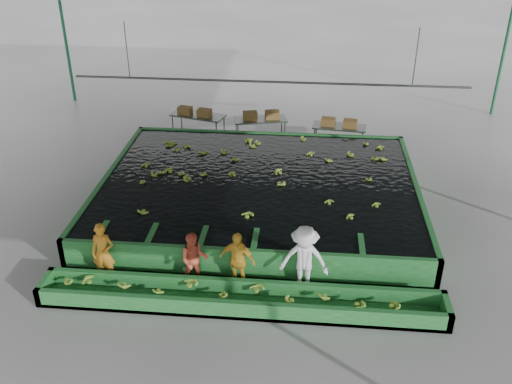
# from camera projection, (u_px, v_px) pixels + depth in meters

# --- Properties ---
(ground) EXTENTS (80.00, 80.00, 0.00)m
(ground) POSITION_uv_depth(u_px,v_px,m) (254.00, 229.00, 17.17)
(ground) COLOR gray
(ground) RESTS_ON ground
(shed_roof) EXTENTS (20.00, 22.00, 0.04)m
(shed_roof) POSITION_uv_depth(u_px,v_px,m) (254.00, 66.00, 14.79)
(shed_roof) COLOR gray
(shed_roof) RESTS_ON shed_posts
(shed_posts) EXTENTS (20.00, 22.00, 5.00)m
(shed_posts) POSITION_uv_depth(u_px,v_px,m) (254.00, 154.00, 15.98)
(shed_posts) COLOR #1E653D
(shed_posts) RESTS_ON ground
(flotation_tank) EXTENTS (10.00, 8.00, 0.90)m
(flotation_tank) POSITION_uv_depth(u_px,v_px,m) (259.00, 192.00, 18.27)
(flotation_tank) COLOR #236C2E
(flotation_tank) RESTS_ON ground
(tank_water) EXTENTS (9.70, 7.70, 0.00)m
(tank_water) POSITION_uv_depth(u_px,v_px,m) (259.00, 181.00, 18.08)
(tank_water) COLOR black
(tank_water) RESTS_ON flotation_tank
(sorting_trough) EXTENTS (10.00, 1.00, 0.50)m
(sorting_trough) POSITION_uv_depth(u_px,v_px,m) (240.00, 299.00, 13.91)
(sorting_trough) COLOR #236C2E
(sorting_trough) RESTS_ON ground
(cableway_rail) EXTENTS (0.08, 0.08, 14.00)m
(cableway_rail) POSITION_uv_depth(u_px,v_px,m) (268.00, 82.00, 20.11)
(cableway_rail) COLOR #59605B
(cableway_rail) RESTS_ON shed_roof
(rail_hanger_left) EXTENTS (0.04, 0.04, 2.00)m
(rail_hanger_left) POSITION_uv_depth(u_px,v_px,m) (127.00, 50.00, 20.05)
(rail_hanger_left) COLOR #59605B
(rail_hanger_left) RESTS_ON shed_roof
(rail_hanger_right) EXTENTS (0.04, 0.04, 2.00)m
(rail_hanger_right) POSITION_uv_depth(u_px,v_px,m) (416.00, 57.00, 19.22)
(rail_hanger_right) COLOR #59605B
(rail_hanger_right) RESTS_ON shed_roof
(worker_a) EXTENTS (0.60, 0.40, 1.65)m
(worker_a) POSITION_uv_depth(u_px,v_px,m) (103.00, 253.00, 14.64)
(worker_a) COLOR #C5781D
(worker_a) RESTS_ON ground
(worker_b) EXTENTS (0.85, 0.72, 1.52)m
(worker_b) POSITION_uv_depth(u_px,v_px,m) (194.00, 260.00, 14.47)
(worker_b) COLOR #C74E35
(worker_b) RESTS_ON ground
(worker_c) EXTENTS (1.02, 0.64, 1.63)m
(worker_c) POSITION_uv_depth(u_px,v_px,m) (237.00, 260.00, 14.35)
(worker_c) COLOR gold
(worker_c) RESTS_ON ground
(worker_d) EXTENTS (1.27, 0.80, 1.88)m
(worker_d) POSITION_uv_depth(u_px,v_px,m) (304.00, 260.00, 14.15)
(worker_d) COLOR white
(worker_d) RESTS_ON ground
(packing_table_left) EXTENTS (2.31, 1.41, 0.98)m
(packing_table_left) POSITION_uv_depth(u_px,v_px,m) (198.00, 126.00, 23.14)
(packing_table_left) COLOR #59605B
(packing_table_left) RESTS_ON ground
(packing_table_mid) EXTENTS (2.20, 1.27, 0.94)m
(packing_table_mid) POSITION_uv_depth(u_px,v_px,m) (260.00, 130.00, 22.84)
(packing_table_mid) COLOR #59605B
(packing_table_mid) RESTS_ON ground
(packing_table_right) EXTENTS (2.11, 1.03, 0.92)m
(packing_table_right) POSITION_uv_depth(u_px,v_px,m) (339.00, 137.00, 22.21)
(packing_table_right) COLOR #59605B
(packing_table_right) RESTS_ON ground
(box_stack_left) EXTENTS (1.43, 0.69, 0.30)m
(box_stack_left) POSITION_uv_depth(u_px,v_px,m) (195.00, 115.00, 22.84)
(box_stack_left) COLOR brown
(box_stack_left) RESTS_ON packing_table_left
(box_stack_mid) EXTENTS (1.49, 0.70, 0.31)m
(box_stack_mid) POSITION_uv_depth(u_px,v_px,m) (261.00, 119.00, 22.59)
(box_stack_mid) COLOR brown
(box_stack_mid) RESTS_ON packing_table_mid
(box_stack_right) EXTENTS (1.41, 0.58, 0.29)m
(box_stack_right) POSITION_uv_depth(u_px,v_px,m) (339.00, 126.00, 21.96)
(box_stack_right) COLOR brown
(box_stack_right) RESTS_ON packing_table_right
(floating_bananas) EXTENTS (8.96, 6.11, 0.12)m
(floating_bananas) POSITION_uv_depth(u_px,v_px,m) (261.00, 170.00, 18.78)
(floating_bananas) COLOR olive
(floating_bananas) RESTS_ON tank_water
(trough_bananas) EXTENTS (9.24, 0.62, 0.12)m
(trough_bananas) POSITION_uv_depth(u_px,v_px,m) (240.00, 294.00, 13.84)
(trough_bananas) COLOR olive
(trough_bananas) RESTS_ON sorting_trough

